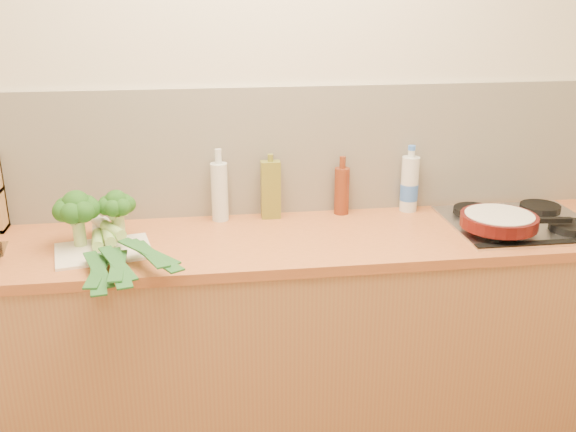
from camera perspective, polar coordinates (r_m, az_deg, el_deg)
room_shell at (r=2.70m, az=-2.06°, el=5.72°), size 3.50×3.50×3.50m
counter at (r=2.70m, az=-1.22°, el=-10.80°), size 3.20×0.62×0.90m
gas_hob at (r=2.79m, az=19.98°, el=-0.46°), size 0.58×0.50×0.04m
chopping_board at (r=2.45m, az=-16.09°, el=-3.00°), size 0.38×0.31×0.01m
broccoli_left at (r=2.47m, az=-18.28°, el=0.61°), size 0.17×0.17×0.21m
broccoli_right at (r=2.48m, az=-15.00°, el=0.86°), size 0.14×0.14×0.20m
leek_front at (r=2.41m, az=-16.55°, el=-2.69°), size 0.15×0.66×0.04m
leek_mid at (r=2.39m, az=-15.44°, el=-2.38°), size 0.20×0.64×0.04m
leek_back at (r=2.40m, az=-14.49°, el=-1.74°), size 0.38×0.59×0.04m
skillet at (r=2.63m, az=18.30°, el=-0.36°), size 0.43×0.30×0.05m
oil_tin at (r=2.68m, az=-1.55°, el=2.39°), size 0.08×0.05×0.28m
glass_bottle at (r=2.66m, az=-6.11°, el=2.25°), size 0.07×0.07×0.30m
amber_bottle at (r=2.74m, az=4.80°, el=2.33°), size 0.06×0.06×0.25m
water_bottle at (r=2.82m, az=10.74°, el=2.69°), size 0.08×0.08×0.27m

